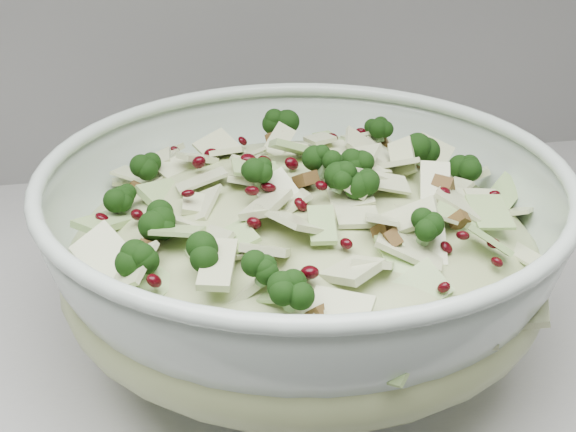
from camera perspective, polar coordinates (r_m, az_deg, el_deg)
name	(u,v)px	position (r m, az deg, el deg)	size (l,w,h in m)	color
mixing_bowl	(303,257)	(0.63, 1.08, -2.90)	(0.47, 0.47, 0.16)	silver
salad	(303,227)	(0.62, 1.11, -0.80)	(0.45, 0.45, 0.16)	#ABB77D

